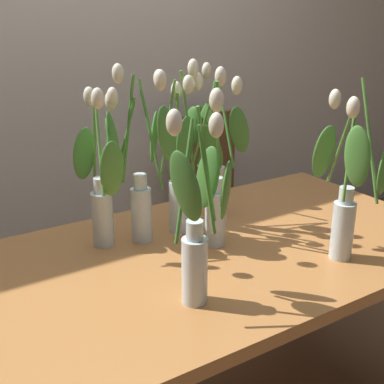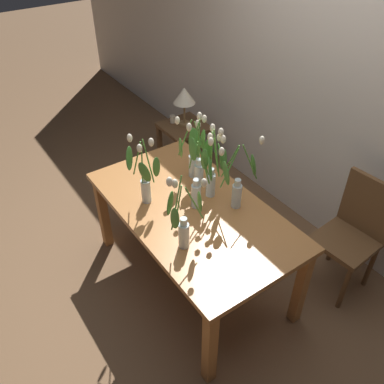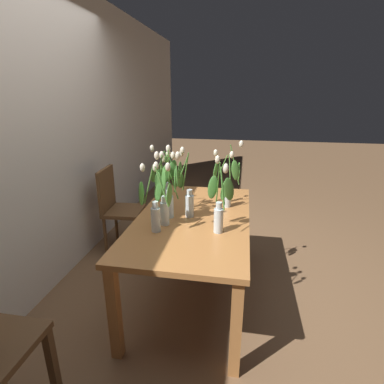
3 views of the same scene
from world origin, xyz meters
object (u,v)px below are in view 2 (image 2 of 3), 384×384
tulip_vase_1 (197,157)px  pillar_candle (173,119)px  tulip_vase_6 (183,221)px  dining_chair (354,230)px  tulip_vase_4 (200,183)px  tulip_vase_3 (193,157)px  tulip_vase_5 (213,170)px  dining_table (192,217)px  table_lamp (184,96)px  tulip_vase_2 (145,178)px  tulip_vase_0 (236,181)px  side_table (184,135)px

tulip_vase_1 → pillar_candle: 1.38m
tulip_vase_6 → dining_chair: bearing=71.9°
tulip_vase_4 → dining_chair: 1.21m
tulip_vase_1 → tulip_vase_3: 0.12m
tulip_vase_4 → tulip_vase_5: tulip_vase_5 is taller
dining_table → tulip_vase_3: size_ratio=3.05×
tulip_vase_3 → table_lamp: 1.16m
table_lamp → pillar_candle: 0.30m
tulip_vase_2 → tulip_vase_6: 0.51m
dining_table → table_lamp: bearing=148.1°
tulip_vase_0 → tulip_vase_4: tulip_vase_4 is taller
table_lamp → pillar_candle: size_ratio=5.31×
tulip_vase_5 → table_lamp: tulip_vase_5 is taller
dining_table → tulip_vase_1: tulip_vase_1 is taller
tulip_vase_2 → tulip_vase_6: bearing=-3.1°
tulip_vase_0 → pillar_candle: 1.67m
tulip_vase_2 → dining_chair: bearing=52.9°
tulip_vase_4 → side_table: bearing=150.3°
side_table → tulip_vase_5: bearing=-25.3°
tulip_vase_0 → tulip_vase_6: tulip_vase_6 is taller
tulip_vase_5 → tulip_vase_6: (0.31, -0.47, -0.00)m
tulip_vase_3 → tulip_vase_0: bearing=3.8°
pillar_candle → tulip_vase_4: bearing=-25.6°
tulip_vase_5 → table_lamp: 1.41m
tulip_vase_4 → table_lamp: size_ratio=1.41×
tulip_vase_6 → table_lamp: bearing=145.8°
tulip_vase_3 → side_table: tulip_vase_3 is taller
table_lamp → pillar_candle: bearing=-141.5°
tulip_vase_6 → dining_table: bearing=136.6°
tulip_vase_3 → pillar_candle: (-1.10, 0.52, -0.33)m
pillar_candle → tulip_vase_1: bearing=-24.7°
tulip_vase_3 → tulip_vase_6: 0.76m
tulip_vase_4 → tulip_vase_6: 0.42m
dining_table → tulip_vase_5: 0.37m
pillar_candle → dining_table: bearing=-27.6°
tulip_vase_1 → tulip_vase_0: bearing=10.3°
tulip_vase_4 → dining_chair: (0.68, 0.91, -0.40)m
dining_table → pillar_candle: dining_table is taller
tulip_vase_0 → side_table: 1.62m
tulip_vase_6 → tulip_vase_3: bearing=140.7°
tulip_vase_4 → side_table: 1.56m
tulip_vase_5 → pillar_candle: tulip_vase_5 is taller
tulip_vase_0 → tulip_vase_4: 0.24m
dining_table → table_lamp: table_lamp is taller
tulip_vase_3 → pillar_candle: size_ratio=7.00×
side_table → table_lamp: table_lamp is taller
pillar_candle → tulip_vase_6: bearing=-30.6°
tulip_vase_1 → tulip_vase_5: 0.17m
tulip_vase_5 → tulip_vase_2: bearing=-114.0°
tulip_vase_3 → dining_chair: size_ratio=0.56×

